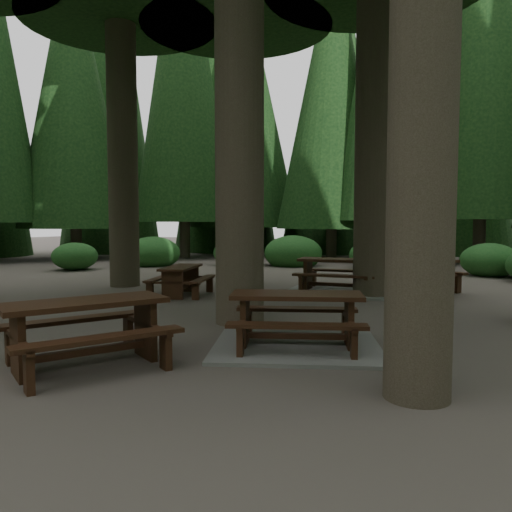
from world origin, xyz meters
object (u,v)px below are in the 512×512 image
at_px(picnic_table_e, 86,323).
at_px(picnic_table_d, 415,270).
at_px(picnic_table_a, 297,330).
at_px(picnic_table_c, 338,281).
at_px(picnic_table_b, 181,276).

bearing_deg(picnic_table_e, picnic_table_d, 12.38).
xyz_separation_m(picnic_table_a, picnic_table_c, (-0.76, 5.63, 0.03)).
relative_size(picnic_table_c, picnic_table_e, 1.07).
bearing_deg(picnic_table_a, picnic_table_b, 119.81).
height_order(picnic_table_b, picnic_table_e, picnic_table_e).
relative_size(picnic_table_a, picnic_table_c, 1.08).
distance_m(picnic_table_a, picnic_table_d, 6.56).
distance_m(picnic_table_a, picnic_table_b, 5.55).
height_order(picnic_table_a, picnic_table_c, picnic_table_c).
bearing_deg(picnic_table_c, picnic_table_a, -84.78).
xyz_separation_m(picnic_table_c, picnic_table_e, (-1.32, -7.45, 0.25)).
height_order(picnic_table_b, picnic_table_c, picnic_table_c).
relative_size(picnic_table_a, picnic_table_e, 1.15).
bearing_deg(picnic_table_b, picnic_table_a, -145.79).
bearing_deg(picnic_table_e, picnic_table_a, -16.18).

